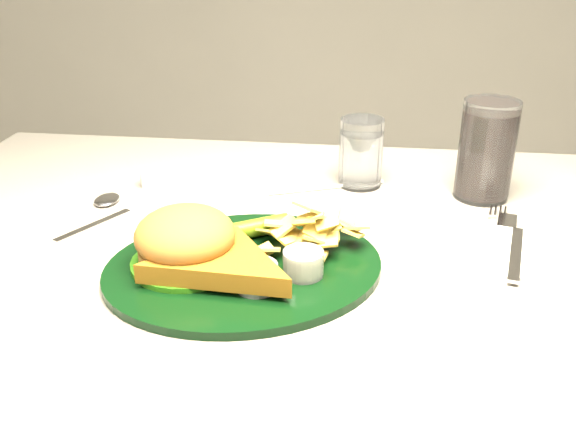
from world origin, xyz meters
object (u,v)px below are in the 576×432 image
Objects in this scene: water_glass at (361,153)px; cola_glass at (486,150)px; dinner_plate at (243,244)px; fork_napkin at (514,249)px.

cola_glass is (0.18, -0.03, 0.02)m from water_glass.
water_glass is 0.18m from cola_glass.
dinner_plate is at bearing -114.09° from water_glass.
water_glass is 0.57× the size of fork_napkin.
fork_napkin is at bearing -46.40° from water_glass.
dinner_plate is at bearing -152.56° from fork_napkin.
cola_glass reaches higher than fork_napkin.
water_glass is at bearing 44.04° from dinner_plate.
cola_glass reaches higher than water_glass.
dinner_plate is 1.76× the size of fork_napkin.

